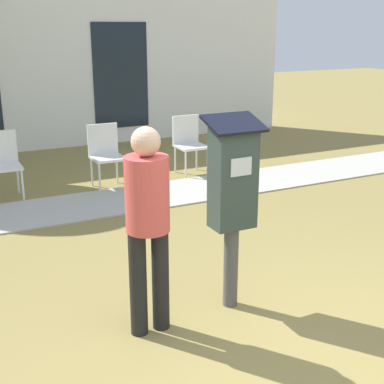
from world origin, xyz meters
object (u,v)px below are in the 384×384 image
object	(u,v)px
outdoor_chair_middle	(106,151)
outdoor_chair_right	(189,140)
outdoor_chair_left	(2,159)
person_standing	(148,216)
parking_meter	(233,189)

from	to	relation	value
outdoor_chair_middle	outdoor_chair_right	distance (m)	1.40
outdoor_chair_right	outdoor_chair_left	bearing A→B (deg)	-157.65
outdoor_chair_middle	person_standing	bearing A→B (deg)	-111.75
parking_meter	outdoor_chair_right	distance (m)	4.25
parking_meter	outdoor_chair_middle	distance (m)	3.82
outdoor_chair_middle	parking_meter	bearing A→B (deg)	-100.94
outdoor_chair_left	outdoor_chair_right	bearing A→B (deg)	22.89
parking_meter	outdoor_chair_middle	xyz separation A→B (m)	(0.16, 3.78, -0.49)
parking_meter	outdoor_chair_right	bearing A→B (deg)	68.45
parking_meter	person_standing	bearing A→B (deg)	-175.11
outdoor_chair_left	outdoor_chair_right	distance (m)	2.79
outdoor_chair_left	person_standing	bearing A→B (deg)	-60.43
parking_meter	outdoor_chair_left	bearing A→B (deg)	107.57
outdoor_chair_left	outdoor_chair_middle	distance (m)	1.40
outdoor_chair_middle	outdoor_chair_right	world-z (taller)	same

